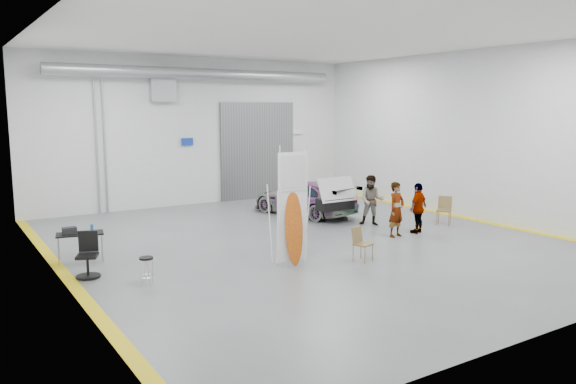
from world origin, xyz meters
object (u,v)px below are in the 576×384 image
shop_stool (147,271)px  person_a (396,209)px  person_b (372,200)px  person_c (418,208)px  office_chair (87,258)px  work_table (77,233)px  surfboard_display (294,217)px  folding_chair_near (363,251)px  sedan_car (305,198)px  folding_chair_far (443,216)px

shop_stool → person_a: bearing=3.9°
person_b → person_c: (0.44, -1.72, -0.05)m
person_c → office_chair: size_ratio=1.52×
person_b → work_table: (-9.46, 0.67, -0.12)m
person_c → work_table: bearing=-30.7°
person_b → surfboard_display: surfboard_display is taller
person_c → folding_chair_near: 4.02m
person_c → shop_stool: bearing=-13.6°
sedan_car → office_chair: (-8.76, -3.74, -0.15)m
person_a → office_chair: size_ratio=1.61×
surfboard_display → office_chair: (-4.70, 1.74, -0.77)m
surfboard_display → person_a: bearing=15.4°
folding_chair_far → work_table: folding_chair_far is taller
shop_stool → office_chair: (-0.99, 1.35, 0.14)m
person_b → folding_chair_near: person_b is taller
person_c → folding_chair_near: (-3.64, -1.62, -0.53)m
person_b → shop_stool: (-8.62, -2.28, -0.53)m
person_a → person_b: bearing=64.4°
sedan_car → folding_chair_far: 5.07m
surfboard_display → work_table: (-4.56, 3.33, -0.50)m
folding_chair_far → shop_stool: size_ratio=1.48×
person_c → folding_chair_far: size_ratio=1.68×
work_table → person_c: bearing=-13.6°
person_c → surfboard_display: surfboard_display is taller
sedan_car → folding_chair_far: bearing=112.4°
shop_stool → office_chair: office_chair is taller
shop_stool → office_chair: 1.68m
person_a → person_b: (0.49, 1.72, 0.00)m
person_b → work_table: 9.49m
person_b → folding_chair_far: bearing=13.7°
person_c → surfboard_display: 5.44m
person_c → person_a: bearing=-17.1°
surfboard_display → person_b: bearing=31.9°
person_c → folding_chair_far: person_c is taller
shop_stool → folding_chair_near: bearing=-11.1°
surfboard_display → folding_chair_near: (1.70, -0.68, -0.96)m
folding_chair_far → shop_stool: 10.79m
folding_chair_near → folding_chair_far: folding_chair_far is taller
folding_chair_near → work_table: bearing=130.9°
sedan_car → work_table: 8.88m
folding_chair_near → office_chair: size_ratio=0.83×
surfboard_display → work_table: surfboard_display is taller
surfboard_display → folding_chair_far: (7.03, 1.39, -0.94)m
surfboard_display → folding_chair_far: surfboard_display is taller
person_c → office_chair: (-10.05, 0.80, -0.34)m
work_table → person_b: bearing=-4.1°
person_c → person_b: bearing=-92.7°
person_a → sedan_car: bearing=84.8°
person_c → work_table: size_ratio=1.28×
person_a → surfboard_display: (-4.41, -0.94, 0.38)m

